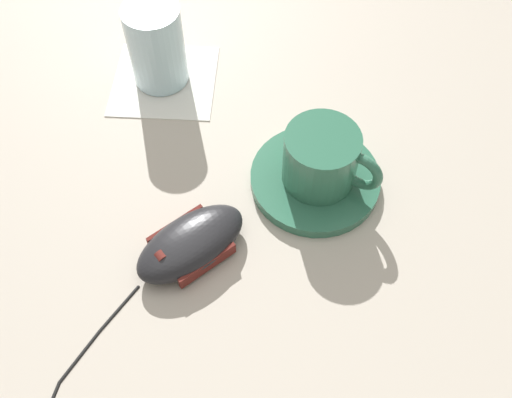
% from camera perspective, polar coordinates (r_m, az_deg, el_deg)
% --- Properties ---
extents(ground_plane, '(3.00, 3.00, 0.00)m').
position_cam_1_polar(ground_plane, '(0.63, -3.82, 3.93)').
color(ground_plane, '#B2A899').
extents(saucer, '(0.14, 0.14, 0.01)m').
position_cam_1_polar(saucer, '(0.61, 5.95, 2.10)').
color(saucer, '#2D664C').
rests_on(saucer, ground).
extents(coffee_cup, '(0.08, 0.10, 0.06)m').
position_cam_1_polar(coffee_cup, '(0.58, 6.78, 4.32)').
color(coffee_cup, '#2D664C').
rests_on(coffee_cup, saucer).
extents(computer_mouse, '(0.13, 0.12, 0.03)m').
position_cam_1_polar(computer_mouse, '(0.55, -6.55, -4.42)').
color(computer_mouse, black).
rests_on(computer_mouse, ground).
extents(napkin_under_glass, '(0.15, 0.15, 0.00)m').
position_cam_1_polar(napkin_under_glass, '(0.71, -9.14, 11.66)').
color(napkin_under_glass, silver).
rests_on(napkin_under_glass, ground).
extents(drinking_glass, '(0.06, 0.06, 0.10)m').
position_cam_1_polar(drinking_glass, '(0.68, -9.94, 14.87)').
color(drinking_glass, silver).
rests_on(drinking_glass, napkin_under_glass).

